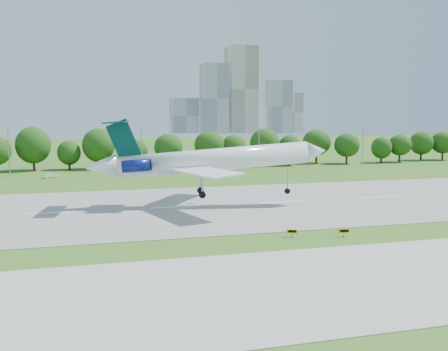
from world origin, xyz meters
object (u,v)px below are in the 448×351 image
service_vehicle_b (153,171)px  taxi_sign_left (292,231)px  service_vehicle_a (51,176)px  airliner (202,160)px

service_vehicle_b → taxi_sign_left: bearing=-156.7°
service_vehicle_a → taxi_sign_left: bearing=-176.1°
airliner → service_vehicle_b: (-2.30, 52.38, -7.57)m
taxi_sign_left → service_vehicle_b: 78.47m
airliner → service_vehicle_b: size_ratio=11.09×
airliner → taxi_sign_left: 27.43m
service_vehicle_a → service_vehicle_b: service_vehicle_b is taller
service_vehicle_b → airliner: bearing=-160.6°
airliner → service_vehicle_a: 57.48m
airliner → service_vehicle_a: bearing=129.1°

